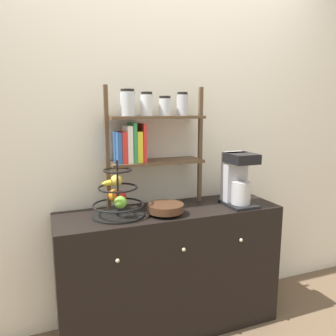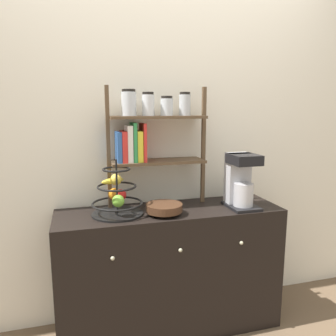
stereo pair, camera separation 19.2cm
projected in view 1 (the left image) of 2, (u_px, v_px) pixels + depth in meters
wall_back at (157, 131)px, 2.22m from camera, size 7.00×0.05×2.60m
sideboard at (170, 269)px, 2.15m from camera, size 1.43×0.44×0.82m
coffee_maker at (238, 179)px, 2.16m from camera, size 0.18×0.24×0.35m
fruit_stand at (118, 198)px, 1.94m from camera, size 0.31×0.31×0.34m
wooden_bowl at (166, 208)px, 1.98m from camera, size 0.22×0.22×0.07m
shelf_hutch at (145, 133)px, 2.06m from camera, size 0.65×0.20×0.77m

